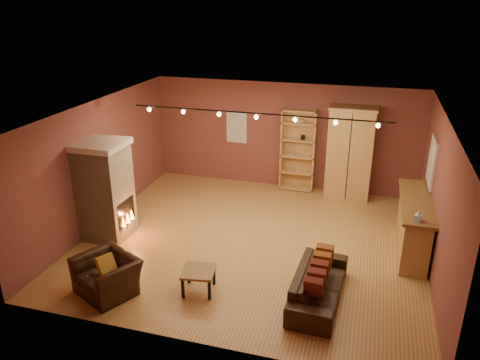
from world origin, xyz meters
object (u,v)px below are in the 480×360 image
(armoire, at_px, (350,153))
(armchair, at_px, (107,270))
(fireplace, at_px, (105,190))
(loveseat, at_px, (319,279))
(bar_counter, at_px, (413,225))
(coffee_table, at_px, (198,273))
(bookcase, at_px, (298,149))

(armoire, bearing_deg, armchair, -124.38)
(fireplace, height_order, loveseat, fireplace)
(armoire, xyz_separation_m, bar_counter, (1.47, -2.39, -0.63))
(fireplace, relative_size, coffee_table, 3.31)
(armchair, distance_m, coffee_table, 1.59)
(armoire, relative_size, bar_counter, 1.03)
(loveseat, bearing_deg, armchair, 105.48)
(fireplace, xyz_separation_m, bar_counter, (6.24, 1.16, -0.50))
(bookcase, xyz_separation_m, loveseat, (1.19, -4.79, -0.71))
(fireplace, height_order, armchair, fireplace)
(bookcase, bearing_deg, armoire, -7.99)
(bookcase, relative_size, bar_counter, 0.94)
(armoire, relative_size, armchair, 1.96)
(bookcase, bearing_deg, coffee_table, -99.50)
(bar_counter, relative_size, armchair, 1.91)
(bookcase, distance_m, loveseat, 4.98)
(fireplace, bearing_deg, loveseat, -12.77)
(fireplace, relative_size, armoire, 0.90)
(bar_counter, distance_m, armchair, 5.99)
(bookcase, bearing_deg, bar_counter, -42.68)
(armoire, bearing_deg, fireplace, -143.36)
(coffee_table, bearing_deg, bar_counter, 35.00)
(fireplace, distance_m, loveseat, 4.80)
(bookcase, relative_size, loveseat, 1.11)
(fireplace, bearing_deg, armchair, -59.95)
(bar_counter, xyz_separation_m, armchair, (-5.17, -3.02, -0.11))
(armchair, bearing_deg, fireplace, 147.36)
(bar_counter, height_order, armchair, bar_counter)
(armchair, bearing_deg, bar_counter, 57.60)
(fireplace, height_order, armoire, armoire)
(bar_counter, bearing_deg, armoire, 121.60)
(fireplace, bearing_deg, coffee_table, -28.27)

